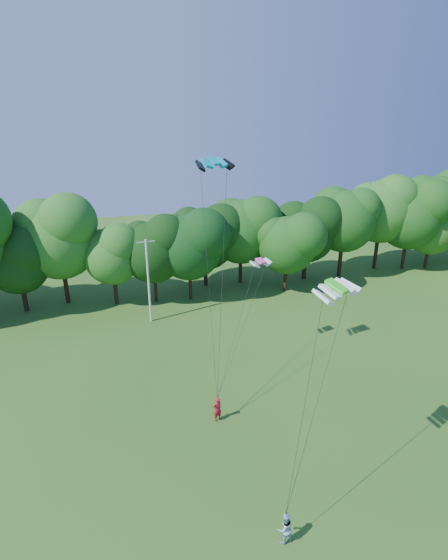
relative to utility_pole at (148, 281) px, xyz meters
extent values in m
cylinder|color=silver|center=(0.00, 0.00, -0.11)|extent=(0.22, 0.22, 8.88)
cube|color=silver|center=(0.00, 0.00, 4.11)|extent=(1.78, 0.26, 0.08)
imported|color=#AF1623|center=(2.75, -17.03, -3.60)|extent=(0.81, 0.67, 1.89)
imported|color=#9CBAD9|center=(3.67, -27.07, -3.63)|extent=(1.00, 0.83, 1.85)
cube|color=#0590A7|center=(3.91, -12.04, 12.98)|extent=(2.76, 1.70, 0.59)
cube|color=#33E722|center=(6.95, -24.25, 8.22)|extent=(2.80, 2.11, 0.47)
cube|color=#FF46BC|center=(8.75, -8.86, 4.27)|extent=(1.97, 1.34, 0.32)
cylinder|color=#312313|center=(5.15, 4.57, -2.49)|extent=(0.42, 0.42, 4.13)
ellipsoid|color=#0E3410|center=(5.15, 4.57, 2.95)|extent=(8.25, 8.25, 9.00)
cylinder|color=black|center=(38.98, 6.34, -2.73)|extent=(0.40, 0.40, 3.63)
ellipsoid|color=#26571A|center=(38.98, 6.34, 2.05)|extent=(7.26, 7.26, 7.92)
camera|label=1|loc=(-3.58, -41.70, 16.25)|focal=28.00mm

